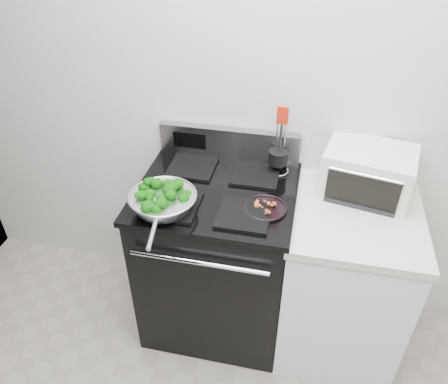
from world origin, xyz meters
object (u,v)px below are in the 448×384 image
(toaster_oven, at_px, (368,172))
(utensil_holder, at_px, (278,160))
(bacon_plate, at_px, (266,206))
(skillet, at_px, (163,201))
(gas_range, at_px, (217,257))

(toaster_oven, bearing_deg, utensil_holder, -174.91)
(bacon_plate, distance_m, toaster_oven, 0.55)
(bacon_plate, relative_size, utensil_holder, 0.53)
(bacon_plate, height_order, utensil_holder, utensil_holder)
(skillet, xyz_separation_m, bacon_plate, (0.46, 0.10, -0.03))
(utensil_holder, relative_size, toaster_oven, 0.80)
(skillet, xyz_separation_m, utensil_holder, (0.48, 0.44, 0.02))
(skillet, bearing_deg, bacon_plate, 2.63)
(gas_range, bearing_deg, utensil_holder, 39.69)
(gas_range, height_order, bacon_plate, gas_range)
(gas_range, relative_size, toaster_oven, 2.42)
(gas_range, height_order, toaster_oven, toaster_oven)
(skillet, relative_size, utensil_holder, 1.35)
(utensil_holder, bearing_deg, bacon_plate, -89.81)
(skillet, relative_size, toaster_oven, 1.08)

